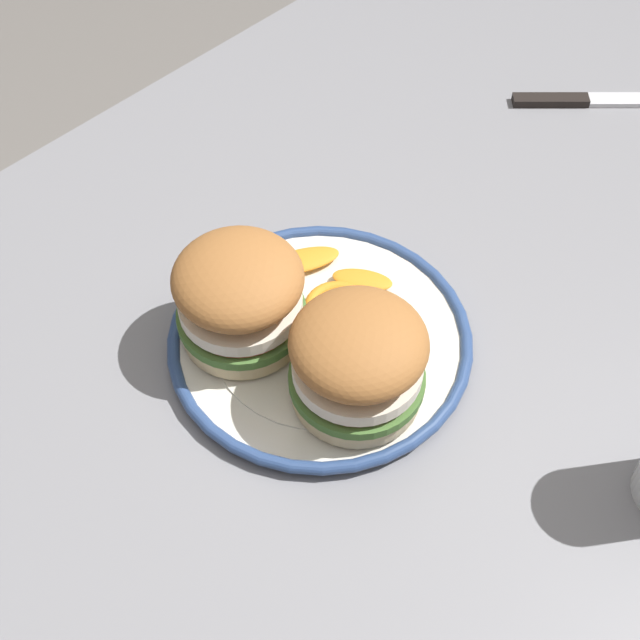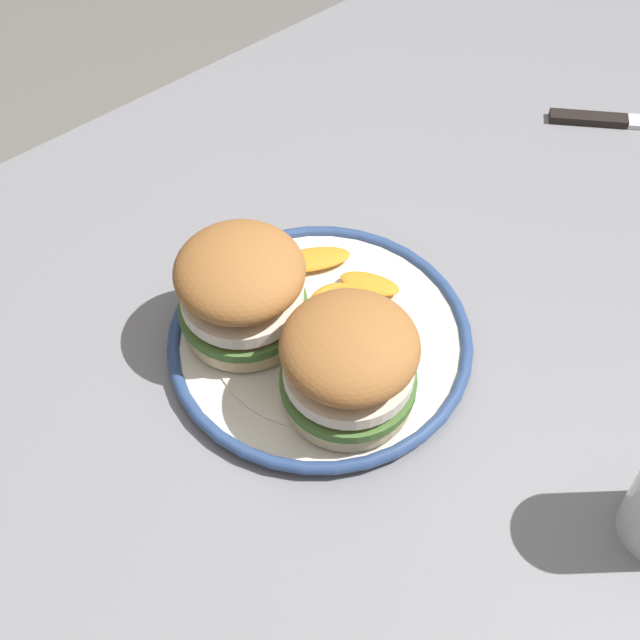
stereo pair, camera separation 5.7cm
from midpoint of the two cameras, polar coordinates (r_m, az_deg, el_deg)
The scene contains 9 objects.
ground_plane at distance 1.52m, azimuth 2.65°, elevation -18.40°, with size 8.00×8.00×0.00m, color slate.
dining_table at distance 0.93m, azimuth 4.12°, elevation -4.97°, with size 1.45×0.89×0.74m.
dinner_plate at distance 0.85m, azimuth 1.94°, elevation -1.36°, with size 0.29×0.29×0.02m.
sandwich_half_left at distance 0.76m, azimuth 4.02°, elevation -2.83°, with size 0.14×0.14×0.10m.
sandwich_half_right at distance 0.81m, azimuth -3.00°, elevation 1.93°, with size 0.13×0.13×0.10m.
orange_peel_curled at distance 0.85m, azimuth 3.17°, elevation 0.54°, with size 0.08×0.08×0.01m.
orange_peel_strip_long at distance 0.87m, azimuth 5.05°, elevation 2.23°, with size 0.05×0.06×0.01m.
orange_peel_strip_short at distance 0.89m, azimuth 1.26°, elevation 3.78°, with size 0.08×0.06×0.01m.
table_knife at distance 1.14m, azimuth 20.51°, elevation 11.59°, with size 0.17×0.17×0.01m.
Camera 2 is at (0.35, 0.37, 1.43)m, focal length 50.44 mm.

